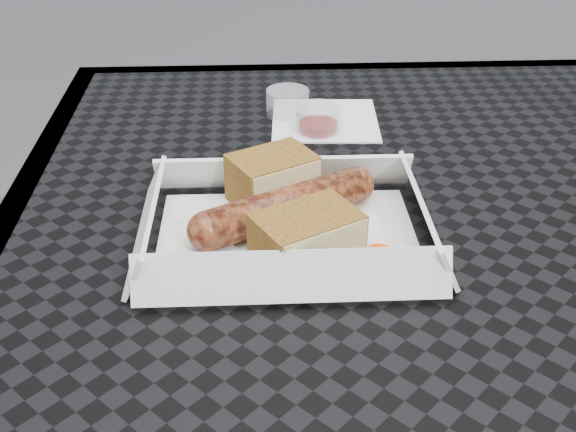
% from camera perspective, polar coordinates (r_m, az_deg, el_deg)
% --- Properties ---
extents(patio_table, '(0.80, 0.80, 0.74)m').
position_cam_1_polar(patio_table, '(0.71, 10.79, -4.86)').
color(patio_table, black).
rests_on(patio_table, ground).
extents(food_tray, '(0.22, 0.15, 0.00)m').
position_cam_1_polar(food_tray, '(0.62, -0.04, -1.73)').
color(food_tray, white).
rests_on(food_tray, patio_table).
extents(bratwurst, '(0.17, 0.11, 0.03)m').
position_cam_1_polar(bratwurst, '(0.62, -0.21, 0.73)').
color(bratwurst, brown).
rests_on(bratwurst, food_tray).
extents(bread_near, '(0.09, 0.08, 0.05)m').
position_cam_1_polar(bread_near, '(0.66, -1.23, 2.98)').
color(bread_near, '#906024').
rests_on(bread_near, food_tray).
extents(bread_far, '(0.10, 0.09, 0.04)m').
position_cam_1_polar(bread_far, '(0.58, 1.50, -1.69)').
color(bread_far, '#906024').
rests_on(bread_far, food_tray).
extents(veg_garnish, '(0.03, 0.03, 0.00)m').
position_cam_1_polar(veg_garnish, '(0.58, 6.77, -4.01)').
color(veg_garnish, '#F04E0A').
rests_on(veg_garnish, food_tray).
extents(napkin, '(0.13, 0.13, 0.00)m').
position_cam_1_polar(napkin, '(0.84, 2.93, 7.58)').
color(napkin, white).
rests_on(napkin, patio_table).
extents(condiment_cup_sauce, '(0.05, 0.05, 0.03)m').
position_cam_1_polar(condiment_cup_sauce, '(0.80, 2.41, 7.60)').
color(condiment_cup_sauce, '#940D0A').
rests_on(condiment_cup_sauce, patio_table).
extents(condiment_cup_empty, '(0.05, 0.05, 0.03)m').
position_cam_1_polar(condiment_cup_empty, '(0.85, -0.03, 8.96)').
color(condiment_cup_empty, silver).
rests_on(condiment_cup_empty, patio_table).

